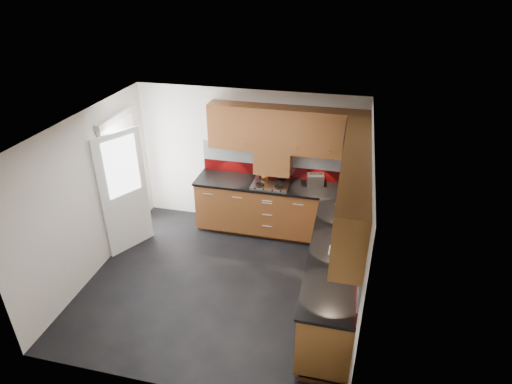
% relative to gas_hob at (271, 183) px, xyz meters
% --- Properties ---
extents(room, '(4.00, 3.80, 2.64)m').
position_rel_gas_hob_xyz_m(room, '(-0.45, -1.47, 0.54)').
color(room, black).
extents(base_cabinets, '(2.70, 3.20, 0.95)m').
position_rel_gas_hob_xyz_m(base_cabinets, '(0.62, -0.75, -0.52)').
color(base_cabinets, brown).
rests_on(base_cabinets, room).
extents(countertop, '(2.72, 3.22, 0.04)m').
position_rel_gas_hob_xyz_m(countertop, '(0.60, -0.77, -0.04)').
color(countertop, black).
rests_on(countertop, base_cabinets).
extents(backsplash, '(2.70, 3.20, 0.54)m').
position_rel_gas_hob_xyz_m(backsplash, '(0.83, -0.54, 0.25)').
color(backsplash, '#66090A').
rests_on(backsplash, countertop).
extents(upper_cabinets, '(2.50, 3.20, 0.72)m').
position_rel_gas_hob_xyz_m(upper_cabinets, '(0.78, -0.69, 0.88)').
color(upper_cabinets, brown).
rests_on(upper_cabinets, room).
extents(extractor_hood, '(0.60, 0.33, 0.40)m').
position_rel_gas_hob_xyz_m(extractor_hood, '(0.00, 0.17, 0.32)').
color(extractor_hood, brown).
rests_on(extractor_hood, room).
extents(glass_cabinet, '(0.32, 0.80, 0.66)m').
position_rel_gas_hob_xyz_m(glass_cabinet, '(1.26, -0.40, 0.91)').
color(glass_cabinet, black).
rests_on(glass_cabinet, room).
extents(back_door, '(0.42, 1.19, 2.04)m').
position_rel_gas_hob_xyz_m(back_door, '(-2.23, -0.72, 0.08)').
color(back_door, white).
rests_on(back_door, room).
extents(gas_hob, '(0.61, 0.53, 0.05)m').
position_rel_gas_hob_xyz_m(gas_hob, '(0.00, 0.00, 0.00)').
color(gas_hob, silver).
rests_on(gas_hob, countertop).
extents(utensil_pot, '(0.12, 0.12, 0.43)m').
position_rel_gas_hob_xyz_m(utensil_pot, '(-0.14, 0.16, 0.08)').
color(utensil_pot, '#C65812').
rests_on(utensil_pot, countertop).
extents(toaster, '(0.30, 0.22, 0.20)m').
position_rel_gas_hob_xyz_m(toaster, '(0.71, 0.14, 0.08)').
color(toaster, silver).
rests_on(toaster, countertop).
extents(food_processor, '(0.20, 0.20, 0.33)m').
position_rel_gas_hob_xyz_m(food_processor, '(1.22, -0.39, 0.14)').
color(food_processor, white).
rests_on(food_processor, countertop).
extents(paper_towel, '(0.12, 0.12, 0.22)m').
position_rel_gas_hob_xyz_m(paper_towel, '(1.26, -1.52, 0.10)').
color(paper_towel, white).
rests_on(paper_towel, countertop).
extents(orange_cloth, '(0.19, 0.17, 0.02)m').
position_rel_gas_hob_xyz_m(orange_cloth, '(1.16, -0.39, -0.01)').
color(orange_cloth, '#F6491B').
rests_on(orange_cloth, countertop).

